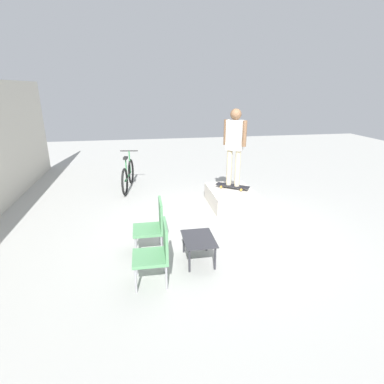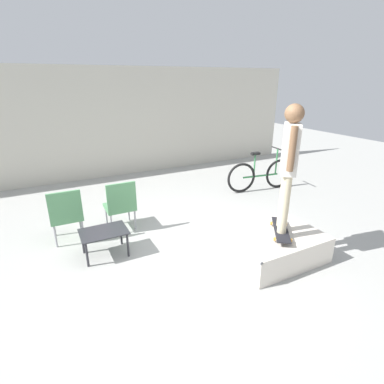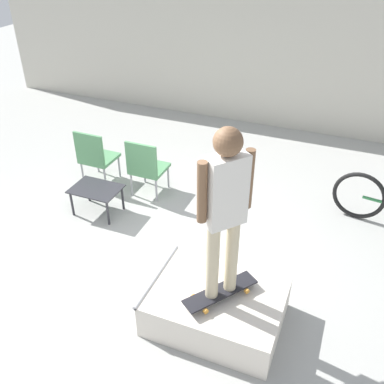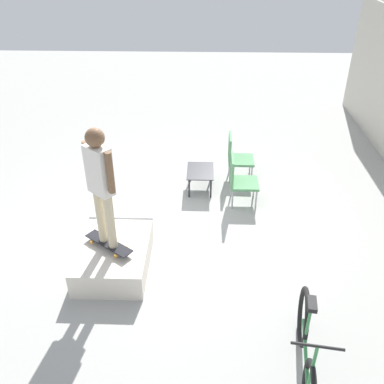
{
  "view_description": "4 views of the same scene",
  "coord_description": "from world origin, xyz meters",
  "views": [
    {
      "loc": [
        -5.47,
        1.52,
        2.81
      ],
      "look_at": [
        0.51,
        0.46,
        0.69
      ],
      "focal_mm": 28.0,
      "sensor_mm": 36.0,
      "label": 1
    },
    {
      "loc": [
        -1.75,
        -3.72,
        2.66
      ],
      "look_at": [
        0.59,
        0.85,
        0.72
      ],
      "focal_mm": 28.0,
      "sensor_mm": 36.0,
      "label": 2
    },
    {
      "loc": [
        2.26,
        -3.77,
        3.79
      ],
      "look_at": [
        0.53,
        0.46,
        0.85
      ],
      "focal_mm": 40.0,
      "sensor_mm": 36.0,
      "label": 3
    },
    {
      "loc": [
        6.28,
        0.69,
        4.55
      ],
      "look_at": [
        0.32,
        0.51,
        0.81
      ],
      "focal_mm": 40.0,
      "sensor_mm": 36.0,
      "label": 4
    }
  ],
  "objects": [
    {
      "name": "patio_chair_right",
      "position": [
        -0.62,
        1.36,
        0.53
      ],
      "size": [
        0.52,
        0.52,
        0.97
      ],
      "rotation": [
        0.0,
        0.0,
        3.14
      ],
      "color": "#99999E",
      "rests_on": "ground_plane"
    },
    {
      "name": "skateboard_on_ramp",
      "position": [
        1.32,
        -0.71,
        0.5
      ],
      "size": [
        0.65,
        0.8,
        0.07
      ],
      "rotation": [
        0.0,
        0.0,
        0.94
      ],
      "color": "black",
      "rests_on": "skate_ramp_box"
    },
    {
      "name": "ground_plane",
      "position": [
        0.0,
        0.0,
        0.0
      ],
      "size": [
        24.0,
        24.0,
        0.0
      ],
      "primitive_type": "plane",
      "color": "#A8A8A3"
    },
    {
      "name": "person_skater",
      "position": [
        1.32,
        -0.71,
        1.62
      ],
      "size": [
        0.4,
        0.46,
        1.85
      ],
      "rotation": [
        0.0,
        0.0,
        0.88
      ],
      "color": "#C6B793",
      "rests_on": "skateboard_on_ramp"
    },
    {
      "name": "coffee_table",
      "position": [
        -1.08,
        0.63,
        0.37
      ],
      "size": [
        0.72,
        0.52,
        0.43
      ],
      "color": "#2D2D33",
      "rests_on": "ground_plane"
    },
    {
      "name": "skate_ramp_box",
      "position": [
        1.27,
        -0.66,
        0.21
      ],
      "size": [
        1.44,
        1.05,
        0.44
      ],
      "color": "silver",
      "rests_on": "ground_plane"
    },
    {
      "name": "patio_chair_left",
      "position": [
        -1.55,
        1.36,
        0.53
      ],
      "size": [
        0.53,
        0.53,
        0.97
      ],
      "rotation": [
        0.0,
        0.0,
        3.13
      ],
      "color": "#99999E",
      "rests_on": "ground_plane"
    },
    {
      "name": "bicycle",
      "position": [
        3.07,
        1.9,
        0.4
      ],
      "size": [
        1.83,
        0.52,
        1.05
      ],
      "rotation": [
        0.0,
        0.0,
        -0.14
      ],
      "color": "black",
      "rests_on": "ground_plane"
    }
  ]
}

